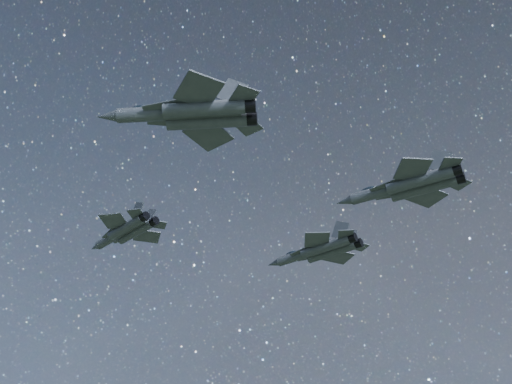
% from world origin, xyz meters
% --- Properties ---
extents(jet_lead, '(15.93, 10.53, 4.07)m').
position_xyz_m(jet_lead, '(-18.88, 3.79, 141.42)').
color(jet_lead, '#363C43').
extents(jet_left, '(17.79, 12.12, 4.47)m').
position_xyz_m(jet_left, '(7.68, 19.26, 140.93)').
color(jet_left, '#363C43').
extents(jet_right, '(19.93, 13.47, 5.02)m').
position_xyz_m(jet_right, '(2.17, -16.86, 141.31)').
color(jet_right, '#363C43').
extents(jet_slot, '(18.20, 12.71, 4.58)m').
position_xyz_m(jet_slot, '(23.90, 4.57, 139.90)').
color(jet_slot, '#363C43').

